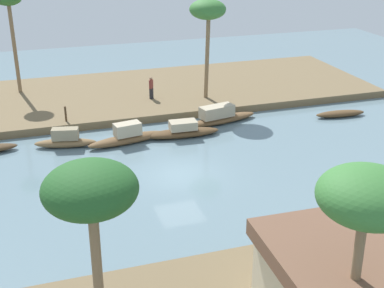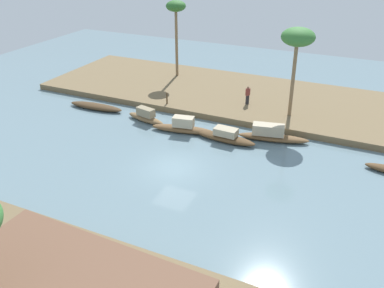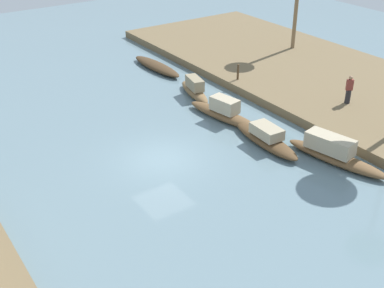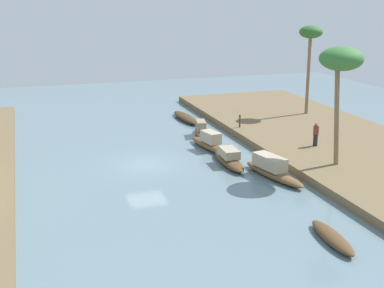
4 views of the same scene
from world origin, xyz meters
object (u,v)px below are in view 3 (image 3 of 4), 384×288
Objects in this scene: sampan_foreground at (195,89)px; person_on_near_bank at (349,91)px; sampan_near_left_bank at (266,138)px; sampan_upstream_small at (157,66)px; sampan_with_red_awning at (334,153)px; mooring_post at (238,72)px; sampan_with_tall_canopy at (224,112)px.

sampan_foreground is 2.32× the size of person_on_near_bank.
person_on_near_bank reaches higher than sampan_near_left_bank.
sampan_near_left_bank reaches higher than sampan_upstream_small.
sampan_foreground is at bearing 172.09° from sampan_upstream_small.
mooring_post is at bearing -24.25° from sampan_with_red_awning.
sampan_near_left_bank is 4.79× the size of mooring_post.
sampan_near_left_bank is 6.80m from person_on_near_bank.
sampan_foreground is 0.72× the size of sampan_upstream_small.
sampan_near_left_bank is at bearing 14.31° from sampan_with_red_awning.
sampan_with_red_awning reaches higher than sampan_near_left_bank.
person_on_near_bank reaches higher than mooring_post.
person_on_near_bank is at bearing -126.06° from sampan_foreground.
sampan_with_red_awning is 6.97m from sampan_with_tall_canopy.
mooring_post reaches higher than sampan_near_left_bank.
person_on_near_bank is (3.61, -5.17, 0.79)m from sampan_with_red_awning.
sampan_foreground is 5.54m from sampan_upstream_small.
mooring_post is (-5.87, -2.70, 0.81)m from sampan_upstream_small.
sampan_with_tall_canopy reaches higher than sampan_near_left_bank.
mooring_post reaches higher than sampan_with_tall_canopy.
sampan_upstream_small is at bearing -1.64° from sampan_near_left_bank.
sampan_upstream_small is 9.34m from sampan_with_tall_canopy.
person_on_near_bank is at bearing -83.09° from sampan_near_left_bank.
sampan_with_red_awning is 16.09m from sampan_upstream_small.
sampan_with_red_awning is 3.54m from sampan_near_left_bank.
sampan_with_red_awning is 1.05× the size of sampan_with_tall_canopy.
mooring_post is (3.41, -3.75, 0.59)m from sampan_with_tall_canopy.
sampan_upstream_small is 12.95m from sampan_near_left_bank.
mooring_post is (7.03, -3.80, 0.66)m from sampan_near_left_bank.
sampan_with_red_awning is at bearing 67.48° from person_on_near_bank.
sampan_near_left_bank is at bearing 169.00° from sampan_with_tall_canopy.
sampan_foreground is at bearing 83.60° from mooring_post.
sampan_foreground is at bearing -18.85° from sampan_with_tall_canopy.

